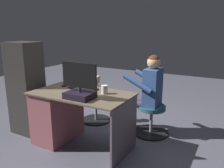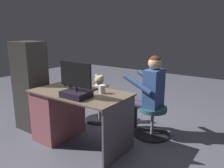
{
  "view_description": "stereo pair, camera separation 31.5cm",
  "coord_description": "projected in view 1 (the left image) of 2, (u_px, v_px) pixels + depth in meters",
  "views": [
    {
      "loc": [
        -1.71,
        2.61,
        1.54
      ],
      "look_at": [
        -0.21,
        -0.06,
        0.78
      ],
      "focal_mm": 36.52,
      "sensor_mm": 36.0,
      "label": 1
    },
    {
      "loc": [
        -1.98,
        2.44,
        1.54
      ],
      "look_at": [
        -0.21,
        -0.06,
        0.78
      ],
      "focal_mm": 36.52,
      "sensor_mm": 36.0,
      "label": 2
    }
  ],
  "objects": [
    {
      "name": "visitor_chair",
      "position": [
        151.0,
        118.0,
        3.37
      ],
      "size": [
        0.52,
        0.52,
        0.44
      ],
      "color": "black",
      "rests_on": "ground_plane"
    },
    {
      "name": "ground_plane",
      "position": [
        98.0,
        134.0,
        3.39
      ],
      "size": [
        10.0,
        10.0,
        0.0
      ],
      "primitive_type": "plane",
      "color": "#525260"
    },
    {
      "name": "teddy_bear",
      "position": [
        96.0,
        87.0,
        3.76
      ],
      "size": [
        0.26,
        0.26,
        0.36
      ],
      "color": "tan",
      "rests_on": "office_chair_teddy"
    },
    {
      "name": "monitor",
      "position": [
        80.0,
        88.0,
        2.65
      ],
      "size": [
        0.47,
        0.25,
        0.42
      ],
      "color": "black",
      "rests_on": "desk"
    },
    {
      "name": "desk",
      "position": [
        62.0,
        114.0,
        3.15
      ],
      "size": [
        1.28,
        0.73,
        0.73
      ],
      "color": "brown",
      "rests_on": "ground_plane"
    },
    {
      "name": "equipment_rack",
      "position": [
        26.0,
        88.0,
        3.34
      ],
      "size": [
        0.44,
        0.36,
        1.35
      ],
      "primitive_type": "cube",
      "color": "#302C2A",
      "rests_on": "ground_plane"
    },
    {
      "name": "tv_remote",
      "position": [
        77.0,
        91.0,
        2.94
      ],
      "size": [
        0.09,
        0.16,
        0.02
      ],
      "primitive_type": "cube",
      "rotation": [
        0.0,
        0.0,
        -0.31
      ],
      "color": "black",
      "rests_on": "desk"
    },
    {
      "name": "computer_mouse",
      "position": [
        64.0,
        85.0,
        3.22
      ],
      "size": [
        0.06,
        0.1,
        0.04
      ],
      "primitive_type": "ellipsoid",
      "color": "#292226",
      "rests_on": "desk"
    },
    {
      "name": "person",
      "position": [
        147.0,
        88.0,
        3.3
      ],
      "size": [
        0.5,
        0.47,
        1.18
      ],
      "color": "#314E83",
      "rests_on": "ground_plane"
    },
    {
      "name": "keyboard",
      "position": [
        83.0,
        88.0,
        3.08
      ],
      "size": [
        0.42,
        0.14,
        0.02
      ],
      "primitive_type": "cube",
      "color": "black",
      "rests_on": "desk"
    },
    {
      "name": "cup",
      "position": [
        105.0,
        90.0,
        2.86
      ],
      "size": [
        0.08,
        0.08,
        0.11
      ],
      "primitive_type": "cylinder",
      "color": "white",
      "rests_on": "desk"
    },
    {
      "name": "office_chair_teddy",
      "position": [
        96.0,
        107.0,
        3.83
      ],
      "size": [
        0.48,
        0.48,
        0.44
      ],
      "color": "black",
      "rests_on": "ground_plane"
    }
  ]
}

